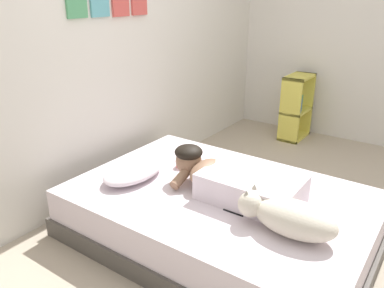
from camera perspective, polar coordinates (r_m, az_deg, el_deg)
The scene contains 10 objects.
ground_plane at distance 2.94m, azimuth 10.85°, elevation -13.00°, with size 13.39×13.39×0.00m, color tan.
back_wall at distance 3.32m, azimuth -12.14°, elevation 14.28°, with size 4.69×0.12×2.50m.
side_wall_right at distance 4.80m, azimuth 22.10°, elevation 15.35°, with size 0.10×5.87×2.50m, color silver.
bed at distance 2.78m, azimuth 4.04°, elevation -10.36°, with size 1.40×2.04×0.36m.
pillow at distance 2.88m, azimuth -8.60°, elevation -3.94°, with size 0.52×0.32×0.11m, color silver.
person_lying at distance 2.62m, azimuth 5.97°, elevation -5.26°, with size 0.43×0.92×0.27m.
dog at distance 2.28m, azimuth 14.05°, elevation -10.34°, with size 0.26×0.57×0.21m.
coffee_cup at distance 3.03m, azimuth -1.49°, elevation -2.69°, with size 0.12×0.09×0.07m.
cell_phone at distance 2.47m, azimuth 6.40°, elevation -9.70°, with size 0.07×0.14×0.01m, color black.
bookshelf at distance 4.71m, azimuth 15.02°, elevation 5.25°, with size 0.45×0.24×0.75m.
Camera 1 is at (-2.25, -0.92, 1.65)m, focal length 36.32 mm.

